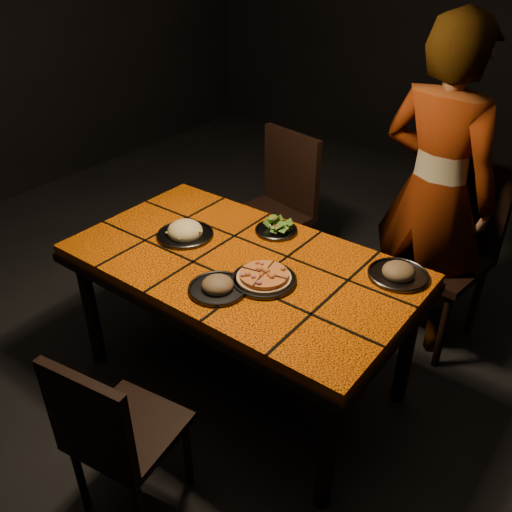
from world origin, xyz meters
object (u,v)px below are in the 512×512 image
Objects in this scene: plate_pasta at (185,232)px; plate_pizza at (264,278)px; chair_far_right at (448,240)px; diner at (435,193)px; chair_far_left at (278,201)px; chair_near at (113,432)px; dining_table at (241,273)px.

plate_pizza is at bearing -8.33° from plate_pasta.
plate_pasta is at bearing -126.07° from chair_far_right.
chair_far_right reaches higher than plate_pizza.
diner is at bearing 71.05° from plate_pizza.
chair_near is at bearing -62.54° from chair_far_left.
chair_far_right reaches higher than chair_near.
diner is at bearing 46.06° from plate_pasta.
chair_near is at bearing 86.66° from diner.
chair_near reaches higher than plate_pizza.
chair_far_right is 1.43m from plate_pasta.
chair_far_right is at bearing 58.62° from dining_table.
plate_pasta is (-0.35, 0.00, 0.10)m from dining_table.
chair_near is 0.47× the size of diner.
plate_pizza is at bearing -103.87° from chair_far_right.
chair_near is 2.91× the size of plate_pizza.
diner reaches higher than chair_near.
chair_far_left is 3.55× the size of plate_pasta.
chair_far_right is 1.20m from plate_pizza.
chair_far_left is 1.17m from plate_pizza.
dining_table is at bearing 70.13° from diner.
plate_pasta reaches higher than plate_pizza.
chair_far_right is (0.63, 1.03, -0.07)m from dining_table.
chair_near is 0.80× the size of chair_far_right.
chair_far_right is 3.64× the size of plate_pizza.
plate_pizza is 0.55m from plate_pasta.
dining_table is at bearing -92.31° from chair_near.
chair_far_left is at bearing 122.26° from plate_pizza.
diner is 1.29m from plate_pasta.
chair_near is 1.04m from plate_pasta.
chair_far_right reaches higher than plate_pasta.
diner is at bearing -122.92° from chair_far_right.
chair_near is 0.84× the size of chair_far_left.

